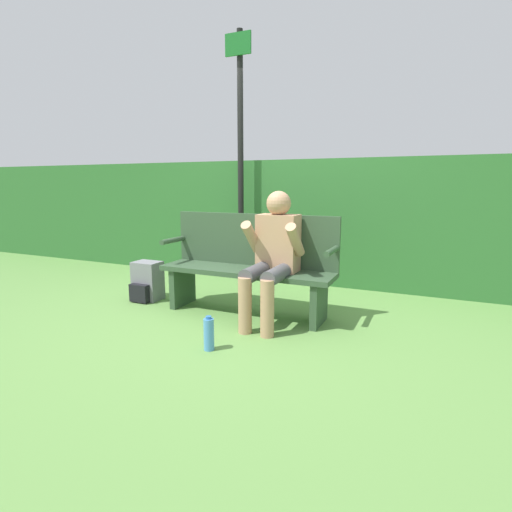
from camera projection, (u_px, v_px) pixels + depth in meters
name	position (u px, v px, depth m)	size (l,w,h in m)	color
ground_plane	(246.00, 314.00, 3.73)	(40.00, 40.00, 0.00)	#5B8942
hedge_back	(298.00, 221.00, 4.96)	(12.00, 0.40, 1.48)	#2D662D
park_bench	(249.00, 264.00, 3.71)	(1.63, 0.41, 0.92)	#334C33
person_seated	(273.00, 252.00, 3.42)	(0.49, 0.64, 1.14)	tan
backpack	(147.00, 282.00, 4.15)	(0.28, 0.28, 0.40)	slate
water_bottle	(209.00, 334.00, 2.89)	(0.08, 0.08, 0.26)	#4C8CCC
signpost	(240.00, 149.00, 4.73)	(0.32, 0.09, 2.92)	black
parked_car	(276.00, 199.00, 16.96)	(2.75, 4.61, 1.23)	#B7BCC6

